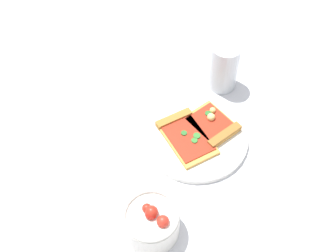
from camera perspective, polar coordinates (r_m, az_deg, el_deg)
ground_plane at (r=0.97m, az=3.34°, el=-3.54°), size 2.40×2.40×0.00m
plate at (r=0.99m, az=3.86°, el=-1.56°), size 0.26×0.26×0.01m
pizza_slice_near at (r=0.98m, az=2.38°, el=-1.21°), size 0.17×0.16×0.02m
pizza_slice_far at (r=1.00m, az=6.42°, el=0.07°), size 0.15×0.14×0.03m
salad_bowl at (r=0.84m, az=-2.36°, el=-13.27°), size 0.11×0.11×0.09m
soda_glass at (r=1.07m, az=7.82°, el=8.16°), size 0.08×0.08×0.13m
paper_napkin at (r=1.08m, az=-9.46°, el=3.37°), size 0.15×0.13×0.00m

